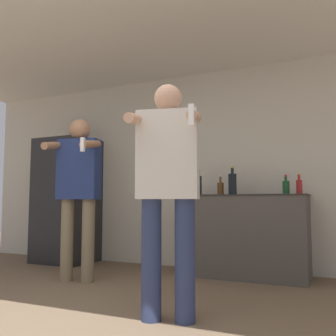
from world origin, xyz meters
TOP-DOWN VIEW (x-y plane):
  - wall_back at (0.00, 2.88)m, footprint 7.00×0.06m
  - ceiling_slab at (0.00, 1.43)m, footprint 7.00×3.37m
  - refrigerator at (-1.86, 2.52)m, footprint 0.78×0.70m
  - counter at (0.70, 2.54)m, footprint 1.39×0.66m
  - bottle_green_wine at (0.42, 2.51)m, footprint 0.08×0.08m
  - bottle_tall_gin at (0.15, 2.51)m, footprint 0.07×0.07m
  - bottle_amber_bourbon at (1.16, 2.51)m, footprint 0.08×0.08m
  - bottle_short_whiskey at (1.30, 2.51)m, footprint 0.06×0.06m
  - bottle_red_label at (0.56, 2.51)m, footprint 0.10×0.10m
  - person_woman_foreground at (0.56, 0.71)m, footprint 0.56×0.52m
  - person_man_side at (-0.88, 1.53)m, footprint 0.57×0.56m

SIDE VIEW (x-z plane):
  - counter at x=0.70m, z-range 0.00..0.92m
  - refrigerator at x=-1.86m, z-range 0.00..1.74m
  - person_woman_foreground at x=0.56m, z-range 0.11..1.82m
  - bottle_green_wine at x=0.42m, z-range 0.89..1.12m
  - bottle_amber_bourbon at x=1.16m, z-range 0.90..1.12m
  - bottle_short_whiskey at x=1.30m, z-range 0.90..1.13m
  - person_man_side at x=-0.88m, z-range 0.15..1.90m
  - bottle_tall_gin at x=0.15m, z-range 0.89..1.22m
  - bottle_red_label at x=0.56m, z-range 0.89..1.22m
  - wall_back at x=0.00m, z-range 0.00..2.55m
  - ceiling_slab at x=0.00m, z-range 2.55..2.60m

